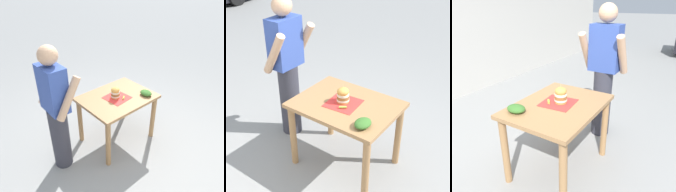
% 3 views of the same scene
% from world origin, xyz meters
% --- Properties ---
extents(ground_plane, '(80.00, 80.00, 0.00)m').
position_xyz_m(ground_plane, '(0.00, 0.00, 0.00)').
color(ground_plane, gray).
extents(patio_table, '(0.77, 1.02, 0.77)m').
position_xyz_m(patio_table, '(0.00, 0.00, 0.63)').
color(patio_table, '#9E7247').
rests_on(patio_table, ground).
extents(serving_paper, '(0.34, 0.34, 0.00)m').
position_xyz_m(serving_paper, '(-0.02, 0.02, 0.77)').
color(serving_paper, red).
rests_on(serving_paper, patio_table).
extents(sandwich, '(0.13, 0.13, 0.19)m').
position_xyz_m(sandwich, '(-0.00, 0.04, 0.85)').
color(sandwich, gold).
rests_on(sandwich, serving_paper).
extents(pickle_spear, '(0.07, 0.07, 0.02)m').
position_xyz_m(pickle_spear, '(-0.10, -0.03, 0.78)').
color(pickle_spear, '#8EA83D').
rests_on(pickle_spear, serving_paper).
extents(side_salad, '(0.18, 0.14, 0.07)m').
position_xyz_m(side_salad, '(-0.24, -0.34, 0.80)').
color(side_salad, '#386B28').
rests_on(side_salad, patio_table).
extents(diner_across_table, '(0.55, 0.35, 1.69)m').
position_xyz_m(diner_across_table, '(0.10, 0.89, 0.88)').
color(diner_across_table, '#33333D').
rests_on(diner_across_table, ground).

